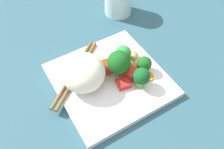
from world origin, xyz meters
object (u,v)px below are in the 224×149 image
rice_mound (83,72)px  chopstick_pair (76,73)px  square_plate (110,80)px  broccoli_floret_1 (123,54)px  carrot_slice_1 (132,67)px

rice_mound → chopstick_pair: bearing=-167.7°
square_plate → broccoli_floret_1: (-2.28, 4.74, 4.15)cm
square_plate → carrot_slice_1: size_ratio=8.43×
broccoli_floret_1 → carrot_slice_1: broccoli_floret_1 is taller
rice_mound → chopstick_pair: size_ratio=0.57×
carrot_slice_1 → chopstick_pair: (-4.52, -12.38, 0.17)cm
square_plate → broccoli_floret_1: bearing=115.7°
carrot_slice_1 → square_plate: bearing=-87.0°
carrot_slice_1 → broccoli_floret_1: bearing=-145.7°
square_plate → rice_mound: bearing=-105.4°
rice_mound → carrot_slice_1: 12.22cm
rice_mound → carrot_slice_1: rice_mound is taller
square_plate → broccoli_floret_1: size_ratio=4.31×
square_plate → rice_mound: (-1.53, -5.57, 4.43)cm
square_plate → carrot_slice_1: bearing=93.0°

